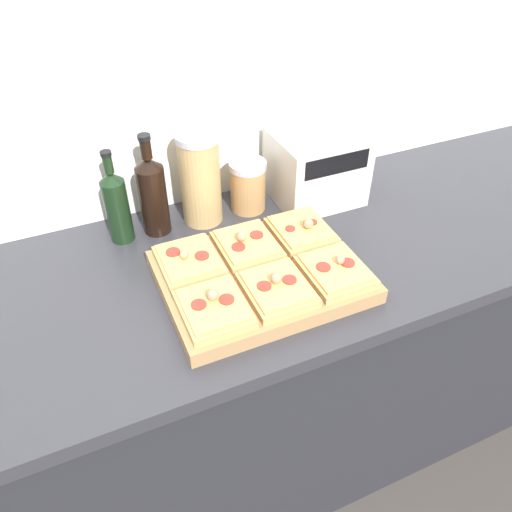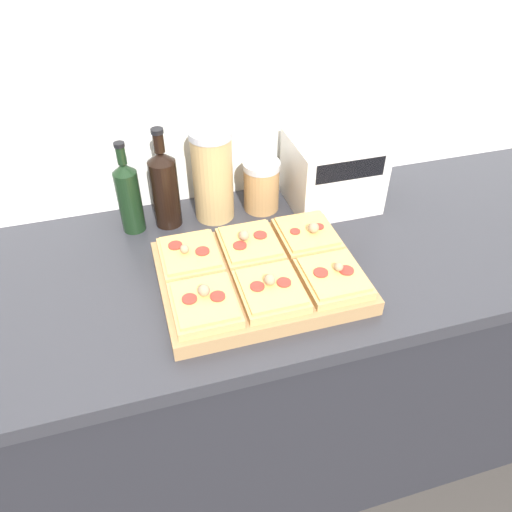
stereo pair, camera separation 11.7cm
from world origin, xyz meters
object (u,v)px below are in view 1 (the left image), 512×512
grain_jar_tall (200,179)px  olive_oil_bottle (117,205)px  cutting_board (261,276)px  wine_bottle (153,194)px  toaster_oven (316,167)px  grain_jar_short (248,186)px

grain_jar_tall → olive_oil_bottle: bearing=180.0°
cutting_board → olive_oil_bottle: (-0.26, 0.30, 0.09)m
cutting_board → grain_jar_tall: grain_jar_tall is taller
olive_oil_bottle → wine_bottle: 0.09m
wine_bottle → toaster_oven: bearing=-3.1°
olive_oil_bottle → wine_bottle: wine_bottle is taller
grain_jar_tall → grain_jar_short: size_ratio=1.75×
olive_oil_bottle → toaster_oven: (0.56, -0.03, -0.00)m
grain_jar_tall → toaster_oven: 0.34m
cutting_board → wine_bottle: bearing=119.0°
cutting_board → toaster_oven: (0.30, 0.28, 0.08)m
grain_jar_tall → grain_jar_short: 0.15m
cutting_board → grain_jar_tall: (-0.04, 0.30, 0.11)m
olive_oil_bottle → grain_jar_tall: grain_jar_tall is taller
olive_oil_bottle → grain_jar_short: bearing=0.0°
cutting_board → grain_jar_short: size_ratio=3.16×
grain_jar_tall → grain_jar_short: grain_jar_tall is taller
olive_oil_bottle → grain_jar_tall: (0.22, 0.00, 0.02)m
wine_bottle → toaster_oven: 0.47m
grain_jar_short → toaster_oven: bearing=-7.1°
wine_bottle → olive_oil_bottle: bearing=-180.0°
olive_oil_bottle → cutting_board: bearing=-49.2°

